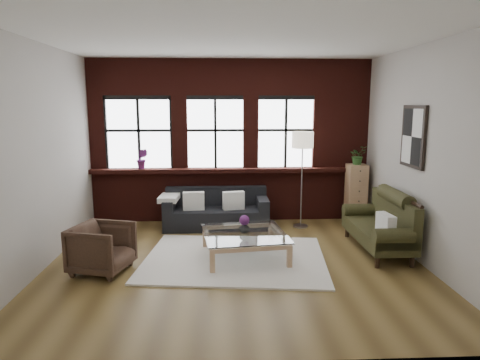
{
  "coord_description": "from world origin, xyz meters",
  "views": [
    {
      "loc": [
        -0.22,
        -6.05,
        2.34
      ],
      "look_at": [
        0.1,
        0.6,
        1.15
      ],
      "focal_mm": 32.0,
      "sensor_mm": 36.0,
      "label": 1
    }
  ],
  "objects_px": {
    "vintage_settee": "(377,223)",
    "floor_lamp": "(302,176)",
    "vase": "(244,227)",
    "drawer_chest": "(356,194)",
    "dark_sofa": "(216,209)",
    "coffee_table": "(244,246)",
    "armchair": "(102,248)"
  },
  "relations": [
    {
      "from": "vintage_settee",
      "to": "floor_lamp",
      "type": "relative_size",
      "value": 0.87
    },
    {
      "from": "vase",
      "to": "drawer_chest",
      "type": "relative_size",
      "value": 0.14
    },
    {
      "from": "dark_sofa",
      "to": "vintage_settee",
      "type": "distance_m",
      "value": 2.97
    },
    {
      "from": "floor_lamp",
      "to": "vase",
      "type": "bearing_deg",
      "value": -125.96
    },
    {
      "from": "drawer_chest",
      "to": "vintage_settee",
      "type": "bearing_deg",
      "value": -95.59
    },
    {
      "from": "dark_sofa",
      "to": "coffee_table",
      "type": "xyz_separation_m",
      "value": [
        0.44,
        -1.69,
        -0.16
      ]
    },
    {
      "from": "vase",
      "to": "vintage_settee",
      "type": "bearing_deg",
      "value": 6.2
    },
    {
      "from": "armchair",
      "to": "dark_sofa",
      "type": "bearing_deg",
      "value": -21.03
    },
    {
      "from": "vintage_settee",
      "to": "vase",
      "type": "xyz_separation_m",
      "value": [
        -2.15,
        -0.23,
        0.02
      ]
    },
    {
      "from": "drawer_chest",
      "to": "armchair",
      "type": "bearing_deg",
      "value": -152.12
    },
    {
      "from": "dark_sofa",
      "to": "drawer_chest",
      "type": "distance_m",
      "value": 2.76
    },
    {
      "from": "vintage_settee",
      "to": "vase",
      "type": "height_order",
      "value": "vintage_settee"
    },
    {
      "from": "dark_sofa",
      "to": "vase",
      "type": "distance_m",
      "value": 1.75
    },
    {
      "from": "floor_lamp",
      "to": "drawer_chest",
      "type": "bearing_deg",
      "value": 11.02
    },
    {
      "from": "dark_sofa",
      "to": "floor_lamp",
      "type": "distance_m",
      "value": 1.74
    },
    {
      "from": "drawer_chest",
      "to": "coffee_table",
      "type": "bearing_deg",
      "value": -141.33
    },
    {
      "from": "armchair",
      "to": "vase",
      "type": "xyz_separation_m",
      "value": [
        2.03,
        0.45,
        0.14
      ]
    },
    {
      "from": "floor_lamp",
      "to": "armchair",
      "type": "bearing_deg",
      "value": -147.12
    },
    {
      "from": "vintage_settee",
      "to": "floor_lamp",
      "type": "distance_m",
      "value": 1.78
    },
    {
      "from": "armchair",
      "to": "vase",
      "type": "relative_size",
      "value": 4.49
    },
    {
      "from": "armchair",
      "to": "drawer_chest",
      "type": "bearing_deg",
      "value": -46.46
    },
    {
      "from": "drawer_chest",
      "to": "dark_sofa",
      "type": "bearing_deg",
      "value": -176.6
    },
    {
      "from": "armchair",
      "to": "drawer_chest",
      "type": "height_order",
      "value": "drawer_chest"
    },
    {
      "from": "vase",
      "to": "drawer_chest",
      "type": "distance_m",
      "value": 2.96
    },
    {
      "from": "drawer_chest",
      "to": "floor_lamp",
      "type": "bearing_deg",
      "value": -168.98
    },
    {
      "from": "vintage_settee",
      "to": "floor_lamp",
      "type": "height_order",
      "value": "floor_lamp"
    },
    {
      "from": "armchair",
      "to": "vase",
      "type": "distance_m",
      "value": 2.08
    },
    {
      "from": "coffee_table",
      "to": "floor_lamp",
      "type": "relative_size",
      "value": 0.62
    },
    {
      "from": "vintage_settee",
      "to": "coffee_table",
      "type": "height_order",
      "value": "vintage_settee"
    },
    {
      "from": "armchair",
      "to": "coffee_table",
      "type": "relative_size",
      "value": 0.61
    },
    {
      "from": "vintage_settee",
      "to": "drawer_chest",
      "type": "relative_size",
      "value": 1.47
    },
    {
      "from": "dark_sofa",
      "to": "drawer_chest",
      "type": "xyz_separation_m",
      "value": [
        2.75,
        0.16,
        0.23
      ]
    }
  ]
}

